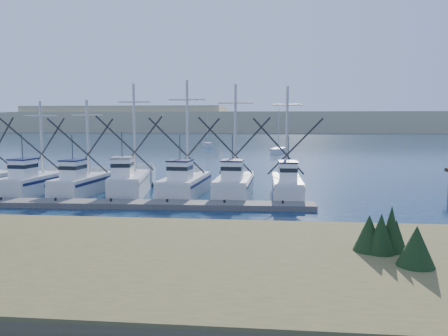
{
  "coord_description": "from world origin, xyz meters",
  "views": [
    {
      "loc": [
        2.87,
        -23.77,
        6.06
      ],
      "look_at": [
        -0.28,
        8.0,
        2.54
      ],
      "focal_mm": 35.0,
      "sensor_mm": 36.0,
      "label": 1
    }
  ],
  "objects": [
    {
      "name": "ground",
      "position": [
        0.0,
        0.0,
        0.0
      ],
      "size": [
        500.0,
        500.0,
        0.0
      ],
      "primitive_type": "plane",
      "color": "#0C1C37",
      "rests_on": "ground"
    },
    {
      "name": "floating_dock",
      "position": [
        -8.02,
        5.48,
        0.19
      ],
      "size": [
        28.52,
        2.88,
        0.38
      ],
      "primitive_type": "cube",
      "rotation": [
        0.0,
        0.0,
        0.03
      ],
      "color": "slate",
      "rests_on": "ground"
    },
    {
      "name": "dune_ridge",
      "position": [
        0.0,
        210.0,
        5.0
      ],
      "size": [
        360.0,
        60.0,
        10.0
      ],
      "primitive_type": "cube",
      "color": "tan",
      "rests_on": "ground"
    },
    {
      "name": "trawler_fleet",
      "position": [
        -7.55,
        10.12,
        0.98
      ],
      "size": [
        27.04,
        7.88,
        9.27
      ],
      "color": "silver",
      "rests_on": "ground"
    },
    {
      "name": "sailboat_near",
      "position": [
        4.87,
        55.62,
        0.49
      ],
      "size": [
        2.95,
        6.12,
        8.1
      ],
      "rotation": [
        0.0,
        0.0,
        -0.21
      ],
      "color": "silver",
      "rests_on": "ground"
    },
    {
      "name": "sailboat_far",
      "position": [
        -10.45,
        73.14,
        0.5
      ],
      "size": [
        3.39,
        6.17,
        8.1
      ],
      "rotation": [
        0.0,
        0.0,
        0.33
      ],
      "color": "silver",
      "rests_on": "ground"
    }
  ]
}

